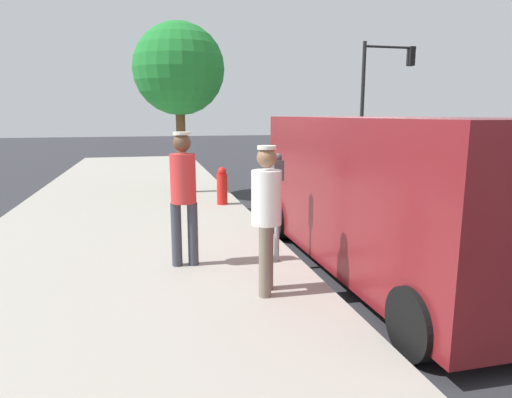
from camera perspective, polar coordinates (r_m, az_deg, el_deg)
name	(u,v)px	position (r m, az deg, el deg)	size (l,w,h in m)	color
ground_plane	(342,249)	(7.63, 10.86, -6.20)	(80.00, 80.00, 0.00)	#2D2D33
sidewalk_slab	(122,260)	(6.98, -16.58, -7.40)	(5.00, 32.00, 0.15)	#9E998E
parking_meter_near	(277,189)	(6.20, 2.70, 1.31)	(0.14, 0.18, 1.52)	gray
pedestrian_in_red	(183,190)	(6.08, -9.18, 1.18)	(0.36, 0.34, 1.81)	#383D47
pedestrian_in_white	(266,210)	(5.06, 1.33, -1.46)	(0.34, 0.34, 1.70)	#726656
parked_van	(393,192)	(6.37, 16.95, 0.87)	(2.17, 5.22, 2.15)	maroon
traffic_light_corner	(381,83)	(20.74, 15.53, 13.98)	(2.48, 0.42, 5.20)	black
street_tree	(179,70)	(12.02, -9.72, 15.81)	(2.31, 2.31, 4.32)	brown
fire_hydrant	(222,186)	(10.32, -4.31, 1.61)	(0.24, 0.24, 0.86)	red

